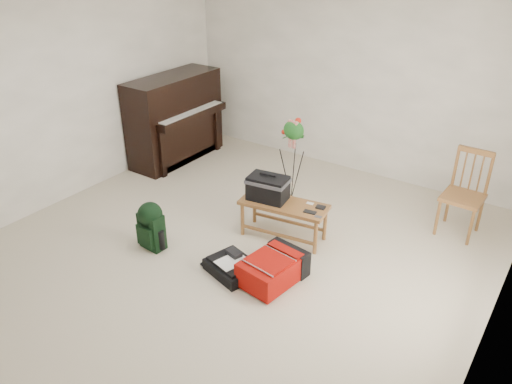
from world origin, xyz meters
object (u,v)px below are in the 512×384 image
Objects in this scene: green_backpack at (151,224)px; flower_stand at (293,161)px; piano at (176,120)px; black_duffel at (232,266)px; bench at (274,192)px; dining_chair at (464,195)px; red_suitcase at (275,266)px.

green_backpack is 1.93m from flower_stand.
piano reaches higher than black_duffel.
dining_chair reaches higher than bench.
piano is 2.77× the size of green_backpack.
piano is 3.30m from red_suitcase.
piano reaches higher than red_suitcase.
piano is 4.05m from dining_chair.
red_suitcase is 1.19× the size of black_duffel.
green_backpack is at bearing -53.94° from piano.
flower_stand reaches higher than dining_chair.
flower_stand is at bearing 73.62° from green_backpack.
piano is 2.53m from bench.
green_backpack is (-0.98, -0.13, 0.22)m from black_duffel.
piano is 3.06m from black_duffel.
piano reaches higher than bench.
piano is 1.55× the size of dining_chair.
flower_stand is (-0.25, 0.81, 0.01)m from bench.
piano reaches higher than green_backpack.
piano is at bearing 157.25° from red_suitcase.
bench is 1.45× the size of red_suitcase.
green_backpack is 0.50× the size of flower_stand.
green_backpack is at bearing -137.79° from dining_chair.
bench is 0.85m from flower_stand.
bench is (2.33, -0.96, -0.08)m from piano.
flower_stand is (-1.96, -0.41, 0.06)m from dining_chair.
red_suitcase is at bearing 37.36° from black_duffel.
dining_chair is 3.43m from green_backpack.
flower_stand reaches higher than bench.
flower_stand is (-0.73, 1.51, 0.38)m from red_suitcase.
bench is 1.04× the size of dining_chair.
bench reaches higher than green_backpack.
piano is 1.38× the size of flower_stand.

